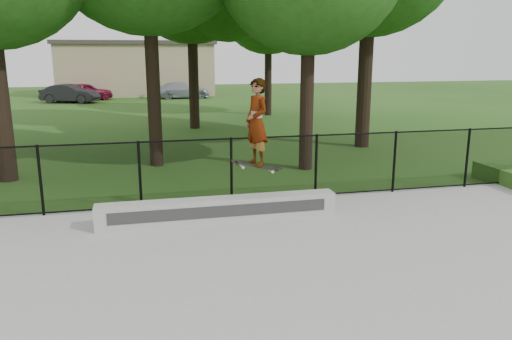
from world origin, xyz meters
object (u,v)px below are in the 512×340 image
at_px(grind_ledge, 219,210).
at_px(car_a, 85,91).
at_px(car_c, 182,90).
at_px(skater_airborne, 257,124).
at_px(car_b, 70,94).

distance_m(grind_ledge, car_a, 29.15).
height_order(car_c, skater_airborne, skater_airborne).
bearing_deg(car_c, skater_airborne, 174.94).
relative_size(grind_ledge, car_c, 1.28).
xyz_separation_m(grind_ledge, car_c, (1.75, 28.87, 0.30)).
relative_size(car_c, skater_airborne, 2.00).
relative_size(grind_ledge, skater_airborne, 2.56).
bearing_deg(car_a, car_b, 127.91).
xyz_separation_m(grind_ledge, car_a, (-5.22, 28.67, 0.35)).
bearing_deg(grind_ledge, car_a, 100.31).
height_order(car_a, skater_airborne, skater_airborne).
xyz_separation_m(grind_ledge, skater_airborne, (0.76, -0.08, 1.73)).
distance_m(car_c, skater_airborne, 29.01).
relative_size(car_a, car_b, 1.08).
bearing_deg(car_b, grind_ledge, -148.49).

